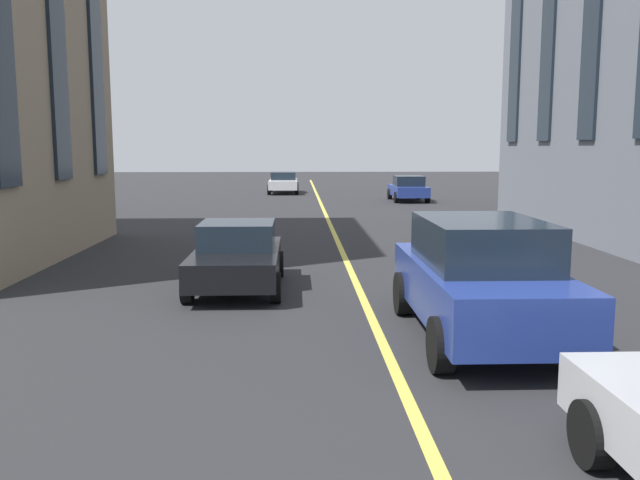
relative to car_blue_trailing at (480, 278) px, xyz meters
name	(u,v)px	position (x,y,z in m)	size (l,w,h in m)	color
lane_centre_line	(339,244)	(10.31, 1.53, -0.96)	(80.00, 0.16, 0.01)	#D8C64C
car_blue_trailing	(480,278)	(0.00, 0.00, 0.00)	(4.70, 2.14, 1.88)	navy
car_black_mid	(237,256)	(3.84, 4.09, -0.27)	(3.90, 1.89, 1.40)	black
car_blue_parked_a	(408,188)	(26.48, -3.37, -0.27)	(3.90, 1.89, 1.40)	navy
car_white_oncoming	(283,182)	(33.12, 3.67, -0.27)	(4.40, 1.95, 1.37)	silver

